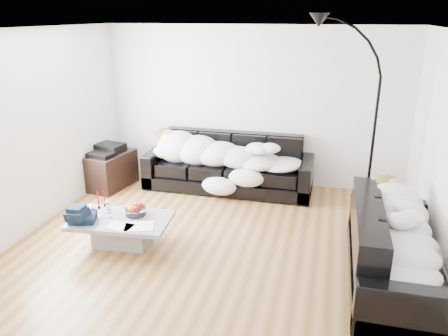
% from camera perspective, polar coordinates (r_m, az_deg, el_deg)
% --- Properties ---
extents(ground, '(5.00, 5.00, 0.00)m').
position_cam_1_polar(ground, '(5.66, -0.76, -9.62)').
color(ground, brown).
rests_on(ground, ground).
extents(wall_back, '(5.00, 0.02, 2.60)m').
position_cam_1_polar(wall_back, '(7.28, 3.81, 7.97)').
color(wall_back, silver).
rests_on(wall_back, ground).
extents(wall_left, '(0.02, 4.50, 2.60)m').
position_cam_1_polar(wall_left, '(6.26, -23.58, 4.45)').
color(wall_left, silver).
rests_on(wall_left, ground).
extents(wall_right, '(0.02, 4.50, 2.60)m').
position_cam_1_polar(wall_right, '(5.13, 27.24, 0.82)').
color(wall_right, silver).
rests_on(wall_right, ground).
extents(ceiling, '(5.00, 5.00, 0.00)m').
position_cam_1_polar(ceiling, '(4.94, -0.90, 17.72)').
color(ceiling, white).
rests_on(ceiling, ground).
extents(sofa_back, '(2.72, 0.94, 0.89)m').
position_cam_1_polar(sofa_back, '(7.15, 0.60, 0.67)').
color(sofa_back, black).
rests_on(sofa_back, ground).
extents(sofa_right, '(0.91, 2.12, 0.86)m').
position_cam_1_polar(sofa_right, '(5.04, 21.60, -9.49)').
color(sofa_right, black).
rests_on(sofa_right, ground).
extents(sleeper_back, '(2.30, 0.80, 0.46)m').
position_cam_1_polar(sleeper_back, '(7.04, 0.51, 2.13)').
color(sleeper_back, white).
rests_on(sleeper_back, sofa_back).
extents(sleeper_right, '(0.77, 1.82, 0.44)m').
position_cam_1_polar(sleeper_right, '(4.94, 21.91, -7.32)').
color(sleeper_right, white).
rests_on(sleeper_right, sofa_right).
extents(teal_cushion, '(0.42, 0.38, 0.20)m').
position_cam_1_polar(teal_cushion, '(5.50, 20.62, -3.53)').
color(teal_cushion, '#0E6849').
rests_on(teal_cushion, sofa_right).
extents(coffee_table, '(1.27, 0.80, 0.35)m').
position_cam_1_polar(coffee_table, '(5.68, -13.17, -8.06)').
color(coffee_table, '#939699').
rests_on(coffee_table, ground).
extents(fruit_bowl, '(0.31, 0.31, 0.16)m').
position_cam_1_polar(fruit_bowl, '(5.62, -11.50, -5.26)').
color(fruit_bowl, white).
rests_on(fruit_bowl, coffee_table).
extents(wine_glass_a, '(0.10, 0.10, 0.18)m').
position_cam_1_polar(wine_glass_a, '(5.76, -14.90, -4.86)').
color(wine_glass_a, white).
rests_on(wine_glass_a, coffee_table).
extents(wine_glass_b, '(0.07, 0.07, 0.16)m').
position_cam_1_polar(wine_glass_b, '(5.71, -16.64, -5.35)').
color(wine_glass_b, white).
rests_on(wine_glass_b, coffee_table).
extents(wine_glass_c, '(0.07, 0.07, 0.17)m').
position_cam_1_polar(wine_glass_c, '(5.62, -14.67, -5.54)').
color(wine_glass_c, white).
rests_on(wine_glass_c, coffee_table).
extents(candle_left, '(0.05, 0.05, 0.23)m').
position_cam_1_polar(candle_left, '(5.91, -16.11, -4.05)').
color(candle_left, maroon).
rests_on(candle_left, coffee_table).
extents(candle_right, '(0.04, 0.04, 0.22)m').
position_cam_1_polar(candle_right, '(5.96, -15.35, -3.84)').
color(candle_right, maroon).
rests_on(candle_right, coffee_table).
extents(newspaper_a, '(0.41, 0.36, 0.01)m').
position_cam_1_polar(newspaper_a, '(5.36, -11.03, -7.43)').
color(newspaper_a, silver).
rests_on(newspaper_a, coffee_table).
extents(newspaper_b, '(0.34, 0.26, 0.01)m').
position_cam_1_polar(newspaper_b, '(5.40, -13.45, -7.38)').
color(newspaper_b, silver).
rests_on(newspaper_b, coffee_table).
extents(navy_jacket, '(0.33, 0.27, 0.16)m').
position_cam_1_polar(navy_jacket, '(5.58, -18.58, -5.24)').
color(navy_jacket, black).
rests_on(navy_jacket, coffee_table).
extents(shoes, '(0.47, 0.42, 0.09)m').
position_cam_1_polar(shoes, '(4.45, 19.53, -19.32)').
color(shoes, '#472311').
rests_on(shoes, ground).
extents(av_cabinet, '(0.72, 0.94, 0.58)m').
position_cam_1_polar(av_cabinet, '(7.53, -14.77, -0.22)').
color(av_cabinet, black).
rests_on(av_cabinet, ground).
extents(stereo, '(0.50, 0.42, 0.13)m').
position_cam_1_polar(stereo, '(7.42, -15.01, 2.37)').
color(stereo, black).
rests_on(stereo, av_cabinet).
extents(floor_lamp, '(0.95, 0.61, 2.43)m').
position_cam_1_polar(floor_lamp, '(6.26, 18.99, 4.20)').
color(floor_lamp, black).
rests_on(floor_lamp, ground).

